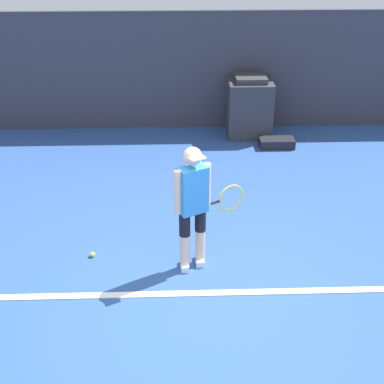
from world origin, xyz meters
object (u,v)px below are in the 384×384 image
object	(u,v)px
tennis_ball	(92,255)
equipment_bag	(277,143)
covered_chair	(249,107)
tennis_player	(194,203)

from	to	relation	value
tennis_ball	equipment_bag	bearing A→B (deg)	48.86
tennis_ball	covered_chair	xyz separation A→B (m)	(2.55, 4.08, 0.53)
covered_chair	equipment_bag	bearing A→B (deg)	-53.88
tennis_ball	covered_chair	world-z (taller)	covered_chair
tennis_player	equipment_bag	bearing A→B (deg)	37.64
tennis_ball	covered_chair	distance (m)	4.84
tennis_player	tennis_ball	bearing A→B (deg)	143.18
tennis_player	covered_chair	bearing A→B (deg)	46.48
covered_chair	equipment_bag	world-z (taller)	covered_chair
tennis_player	covered_chair	xyz separation A→B (m)	(1.24, 4.30, -0.34)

